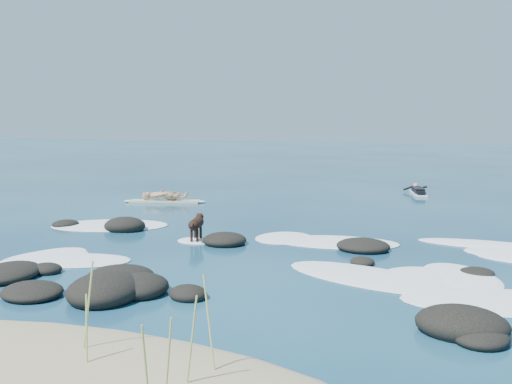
% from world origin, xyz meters
% --- Properties ---
extents(ground, '(160.00, 160.00, 0.00)m').
position_xyz_m(ground, '(0.00, 0.00, 0.00)').
color(ground, '#0A2642').
rests_on(ground, ground).
extents(dune_grass, '(3.61, 1.71, 1.25)m').
position_xyz_m(dune_grass, '(0.28, -7.90, 0.65)').
color(dune_grass, '#9BAD53').
rests_on(dune_grass, ground).
extents(reef_rocks, '(12.41, 7.38, 0.58)m').
position_xyz_m(reef_rocks, '(-0.69, -2.84, 0.11)').
color(reef_rocks, black).
rests_on(reef_rocks, ground).
extents(breaking_foam, '(15.51, 7.96, 0.12)m').
position_xyz_m(breaking_foam, '(1.12, -0.38, 0.01)').
color(breaking_foam, white).
rests_on(breaking_foam, ground).
extents(standing_surfer_rig, '(3.21, 1.27, 1.85)m').
position_xyz_m(standing_surfer_rig, '(-6.15, 6.58, 0.73)').
color(standing_surfer_rig, beige).
rests_on(standing_surfer_rig, ground).
extents(paddling_surfer_rig, '(1.17, 2.40, 0.41)m').
position_xyz_m(paddling_surfer_rig, '(3.00, 12.54, 0.14)').
color(paddling_surfer_rig, white).
rests_on(paddling_surfer_rig, ground).
extents(dog, '(0.44, 1.13, 0.73)m').
position_xyz_m(dog, '(-1.80, 0.31, 0.48)').
color(dog, black).
rests_on(dog, ground).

